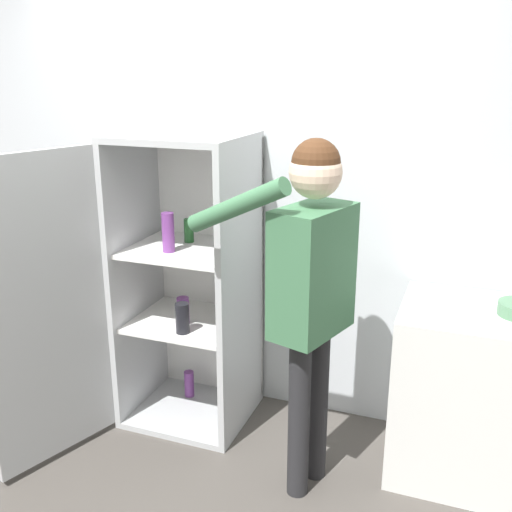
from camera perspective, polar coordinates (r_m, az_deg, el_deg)
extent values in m
plane|color=#4C4742|center=(3.29, -8.68, -20.44)|extent=(12.00, 12.00, 0.00)
cube|color=silver|center=(3.55, -1.93, 5.59)|extent=(7.00, 0.06, 2.55)
cube|color=#B7BABC|center=(3.78, -6.08, -14.35)|extent=(0.69, 0.61, 0.04)
cube|color=#B7BABC|center=(3.23, -7.03, 11.18)|extent=(0.69, 0.61, 0.04)
cube|color=white|center=(3.67, -4.48, -1.14)|extent=(0.69, 0.03, 1.61)
cube|color=#B7BABC|center=(3.58, -11.22, -1.92)|extent=(0.04, 0.61, 1.61)
cube|color=#B7BABC|center=(3.29, -1.41, -3.32)|extent=(0.04, 0.61, 1.61)
cube|color=white|center=(3.51, -6.39, -6.20)|extent=(0.62, 0.54, 0.02)
cube|color=white|center=(3.36, -6.64, 0.62)|extent=(0.62, 0.54, 0.02)
cube|color=#B7BABC|center=(3.19, -19.45, -5.07)|extent=(0.27, 0.67, 1.61)
cylinder|color=black|center=(3.31, -7.03, -5.89)|extent=(0.08, 0.08, 0.17)
cylinder|color=#723884|center=(3.42, -6.95, -5.22)|extent=(0.07, 0.07, 0.16)
cylinder|color=#723884|center=(3.85, -6.38, -11.99)|extent=(0.06, 0.06, 0.17)
cylinder|color=#723884|center=(3.26, -8.37, 2.23)|extent=(0.07, 0.07, 0.22)
cylinder|color=#1E5123|center=(3.44, -6.41, 2.43)|extent=(0.06, 0.06, 0.14)
cylinder|color=#262628|center=(2.96, 4.11, -15.12)|extent=(0.10, 0.10, 0.84)
cylinder|color=#262628|center=(3.07, 5.88, -13.76)|extent=(0.10, 0.10, 0.84)
cube|color=#3F724C|center=(2.70, 5.42, -1.45)|extent=(0.34, 0.46, 0.59)
sphere|color=beige|center=(2.59, 5.70, 7.93)|extent=(0.23, 0.23, 0.23)
sphere|color=#4C2D19|center=(2.59, 5.73, 8.81)|extent=(0.21, 0.21, 0.21)
cylinder|color=#3F724C|center=(2.58, -1.86, 4.76)|extent=(0.54, 0.24, 0.31)
cylinder|color=#3F724C|center=(2.90, 7.83, -0.83)|extent=(0.08, 0.08, 0.56)
cube|color=white|center=(3.25, 20.31, -12.31)|extent=(0.79, 0.60, 0.90)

